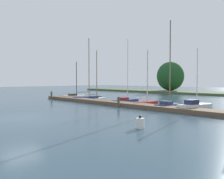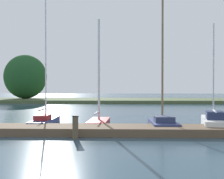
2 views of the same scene
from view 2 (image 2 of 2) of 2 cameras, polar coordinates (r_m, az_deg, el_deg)
The scene contains 7 objects.
dock_pier at distance 12.87m, azimuth -4.51°, elevation -8.13°, with size 29.02×1.80×0.35m.
far_shore at distance 39.65m, azimuth 19.00°, elevation 1.01°, with size 67.73×8.83×6.51m.
sailboat_3 at distance 15.67m, azimuth -13.35°, elevation -6.02°, with size 0.94×3.59×7.18m.
sailboat_4 at distance 15.10m, azimuth -2.69°, elevation -6.09°, with size 1.11×3.07×5.71m.
sailboat_5 at distance 14.24m, azimuth 10.21°, elevation -6.30°, with size 1.26×2.97×8.00m.
sailboat_6 at distance 14.88m, azimuth 19.83°, elevation -6.22°, with size 1.70×3.60×5.26m.
mooring_piling_1 at distance 11.68m, azimuth -7.41°, elevation -7.52°, with size 0.27×0.27×0.95m.
Camera 2 is at (1.41, -1.83, 2.15)m, focal length 45.28 mm.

